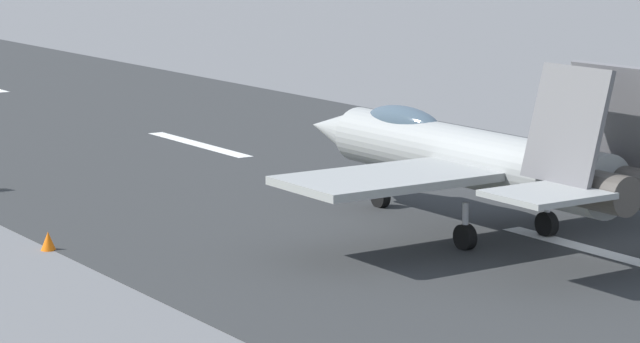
# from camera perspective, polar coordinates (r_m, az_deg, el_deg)

# --- Properties ---
(ground_plane) EXTENTS (400.00, 400.00, 0.00)m
(ground_plane) POSITION_cam_1_polar(r_m,az_deg,el_deg) (40.96, 11.92, -3.42)
(ground_plane) COLOR slate
(runway_strip) EXTENTS (240.00, 26.00, 0.02)m
(runway_strip) POSITION_cam_1_polar(r_m,az_deg,el_deg) (40.94, 11.94, -3.41)
(runway_strip) COLOR #303133
(runway_strip) RESTS_ON ground
(fighter_jet) EXTENTS (15.84, 13.71, 5.58)m
(fighter_jet) POSITION_cam_1_polar(r_m,az_deg,el_deg) (43.01, 6.12, 0.64)
(fighter_jet) COLOR #999C9B
(fighter_jet) RESTS_ON ground
(marker_cone_mid) EXTENTS (0.44, 0.44, 0.55)m
(marker_cone_mid) POSITION_cam_1_polar(r_m,az_deg,el_deg) (41.62, -10.94, -2.78)
(marker_cone_mid) COLOR orange
(marker_cone_mid) RESTS_ON ground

